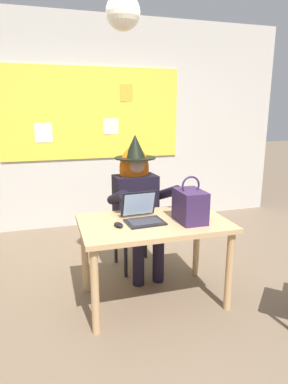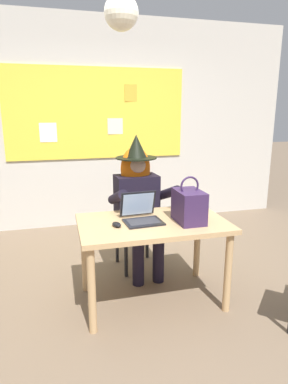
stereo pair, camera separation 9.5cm
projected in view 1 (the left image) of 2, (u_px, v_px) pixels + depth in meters
name	position (u px, v px, depth m)	size (l,w,h in m)	color
ground_plane	(136.00, 302.00, 2.85)	(24.00, 24.00, 0.00)	#75604C
wall_back_bulletin	(93.00, 124.00, 4.51)	(5.55, 2.35, 2.80)	beige
desk_main	(154.00, 232.00, 2.74)	(1.21, 0.74, 0.72)	tan
chair_at_desk	(133.00, 218.00, 3.45)	(0.45, 0.45, 0.90)	#2D3347
person_costumed	(137.00, 196.00, 3.27)	(0.61, 0.68, 1.37)	black
laptop	(142.00, 215.00, 2.71)	(0.32, 0.32, 0.23)	black
computer_mouse	(118.00, 225.00, 2.58)	(0.06, 0.10, 0.03)	black
handbag	(190.00, 205.00, 2.68)	(0.20, 0.30, 0.38)	#38234C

